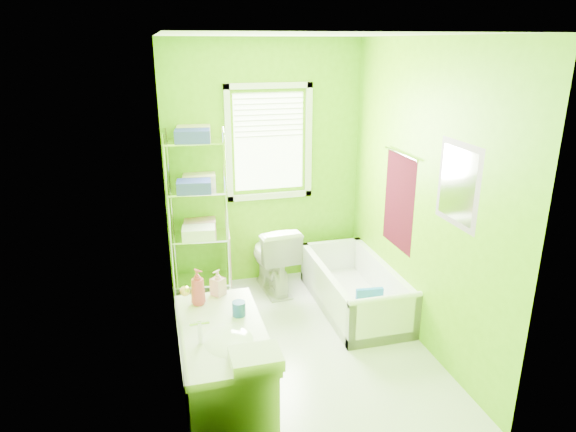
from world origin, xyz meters
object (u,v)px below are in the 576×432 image
object	(u,v)px
toilet	(273,257)
vanity	(225,378)
bathtub	(355,295)
wire_shelf_unit	(199,196)

from	to	relation	value
toilet	vanity	bearing A→B (deg)	63.64
bathtub	wire_shelf_unit	world-z (taller)	wire_shelf_unit
toilet	wire_shelf_unit	bearing A→B (deg)	-12.07
toilet	wire_shelf_unit	distance (m)	1.02
toilet	wire_shelf_unit	size ratio (longest dim) A/B	0.43
bathtub	vanity	world-z (taller)	vanity
vanity	wire_shelf_unit	distance (m)	2.20
vanity	wire_shelf_unit	world-z (taller)	wire_shelf_unit
toilet	bathtub	bearing A→B (deg)	133.45
wire_shelf_unit	vanity	bearing A→B (deg)	-91.83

